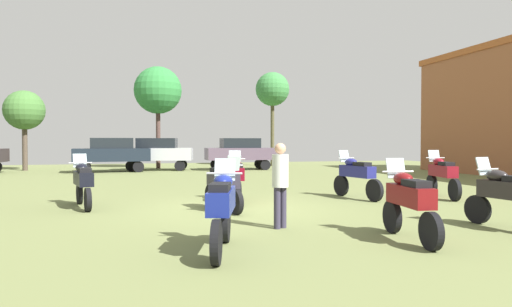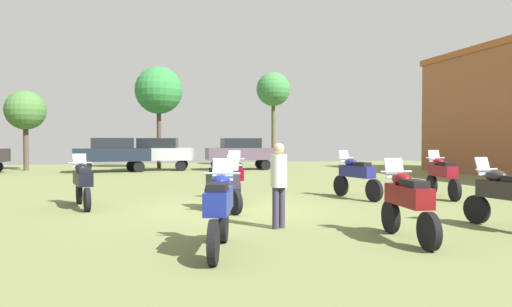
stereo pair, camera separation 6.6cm
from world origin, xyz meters
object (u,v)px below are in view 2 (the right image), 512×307
Objects in this scene: motorcycle_11 at (408,201)px; car_2 at (112,152)px; motorcycle_2 at (219,207)px; person_1 at (279,178)px; motorcycle_12 at (222,183)px; motorcycle_5 at (442,174)px; motorcycle_7 at (507,195)px; tree_5 at (159,91)px; motorcycle_1 at (356,175)px; car_1 at (241,151)px; motorcycle_8 at (236,177)px; motorcycle_4 at (83,181)px; tree_1 at (273,90)px; tree_3 at (25,111)px; car_3 at (158,152)px.

car_2 is at bearing 113.62° from motorcycle_11.
motorcycle_2 is 1.21× the size of person_1.
motorcycle_11 is 0.99× the size of motorcycle_12.
motorcycle_2 is 0.93× the size of motorcycle_5.
motorcycle_7 is 22.00m from car_2.
motorcycle_7 is 0.99× the size of motorcycle_12.
motorcycle_1 is at bearing -73.03° from tree_5.
motorcycle_8 is at bearing 167.19° from car_1.
motorcycle_7 is at bearing -45.54° from motorcycle_4.
motorcycle_1 is 0.53× the size of car_1.
motorcycle_2 is 4.42m from motorcycle_12.
motorcycle_5 is 18.82m from car_2.
tree_1 reaches higher than motorcycle_11.
motorcycle_11 is 0.43× the size of tree_3.
motorcycle_12 is 0.32× the size of tree_5.
car_1 is 0.64× the size of tree_5.
car_1 is at bearing 84.73° from motorcycle_8.
motorcycle_5 is at bearing 172.84° from motorcycle_12.
person_1 is 0.26× the size of tree_1.
motorcycle_1 is 1.29× the size of person_1.
motorcycle_12 is 0.48× the size of car_2.
motorcycle_7 is 1.00× the size of motorcycle_11.
motorcycle_1 is at bearing -178.31° from car_1.
motorcycle_12 is at bearing -36.27° from motorcycle_4.
motorcycle_7 is at bearing 128.49° from motorcycle_12.
motorcycle_2 is 0.48× the size of car_2.
car_3 is at bearing -12.87° from tree_3.
tree_1 is (2.12, 24.07, 4.83)m from motorcycle_7.
motorcycle_8 is at bearing 64.30° from person_1.
motorcycle_4 is 5.97m from person_1.
motorcycle_7 is (8.77, -5.39, 0.00)m from motorcycle_4.
motorcycle_4 is at bearing -120.24° from tree_1.
person_1 is (4.30, -4.13, 0.32)m from motorcycle_4.
motorcycle_12 is at bearing -174.32° from motorcycle_1.
motorcycle_7 is 27.09m from tree_3.
car_3 reaches higher than motorcycle_11.
tree_5 is at bearing 1.53° from tree_3.
motorcycle_12 is at bearing 134.04° from motorcycle_7.
tree_1 is at bearing 45.79° from motorcycle_4.
motorcycle_2 is at bearing 175.19° from motorcycle_7.
person_1 is at bearing -164.29° from car_3.
tree_1 is at bearing 87.49° from motorcycle_2.
car_2 is at bearing 114.15° from motorcycle_8.
car_1 and car_2 have the same top height.
tree_3 is (-9.66, 17.46, 2.94)m from motorcycle_8.
tree_5 is (-4.97, 2.75, 3.99)m from car_1.
motorcycle_7 is 0.95× the size of motorcycle_8.
tree_1 reaches higher than person_1.
car_1 is (-3.21, 15.53, 0.43)m from motorcycle_5.
car_1 is at bearing 48.98° from motorcycle_4.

